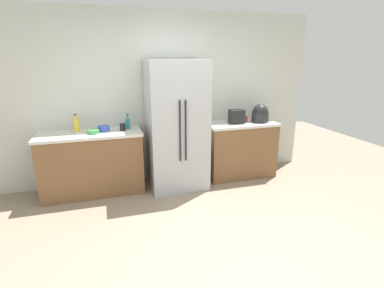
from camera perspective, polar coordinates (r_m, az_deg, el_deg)
ground_plane at (r=3.32m, az=1.66°, el=-18.83°), size 9.99×9.99×0.00m
kitchen_back_panel at (r=4.69m, az=-6.03°, el=8.86°), size 5.00×0.10×2.60m
counter_left at (r=4.48m, az=-18.74°, el=-3.50°), size 1.43×0.60×0.90m
counter_right at (r=4.94m, az=9.19°, el=-0.95°), size 1.14×0.60×0.90m
refrigerator at (r=4.37m, az=-3.04°, el=3.60°), size 0.84×0.75×1.89m
toaster at (r=4.73m, az=8.65°, el=5.30°), size 0.23×0.16×0.22m
rice_cooker at (r=4.91m, az=13.12°, el=5.72°), size 0.27×0.27×0.29m
bottle_a at (r=4.46m, az=-21.56°, el=3.50°), size 0.07×0.07×0.25m
bottle_b at (r=4.41m, az=-12.36°, el=3.95°), size 0.07×0.07×0.22m
cup_a at (r=4.91m, az=10.32°, el=4.84°), size 0.07×0.07×0.08m
cup_b at (r=4.34m, az=-13.33°, el=3.25°), size 0.08×0.08×0.10m
bowl_a at (r=4.27m, az=-18.61°, el=2.29°), size 0.16×0.16×0.06m
bowl_b at (r=4.39m, az=-16.84°, el=2.91°), size 0.17×0.17×0.07m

